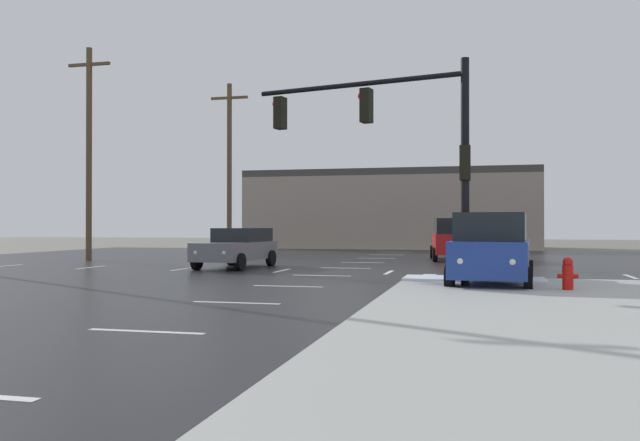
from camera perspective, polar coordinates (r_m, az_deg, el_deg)
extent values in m
plane|color=slate|center=(24.18, 1.24, -4.48)|extent=(120.00, 120.00, 0.00)
cube|color=#232326|center=(24.18, 1.24, -4.45)|extent=(44.00, 44.00, 0.02)
cube|color=white|center=(19.62, 13.13, -4.92)|extent=(4.00, 1.60, 0.06)
cube|color=silver|center=(11.00, -14.79, -9.25)|extent=(2.00, 0.15, 0.01)
cube|color=silver|center=(14.61, -7.25, -7.06)|extent=(2.00, 0.15, 0.01)
cube|color=silver|center=(18.38, -2.78, -5.69)|extent=(2.00, 0.15, 0.01)
cube|color=silver|center=(22.24, 0.14, -4.78)|extent=(2.00, 0.15, 0.01)
cube|color=silver|center=(26.13, 2.18, -4.12)|extent=(2.00, 0.15, 0.01)
cube|color=silver|center=(30.06, 3.70, -3.64)|extent=(2.00, 0.15, 0.01)
cube|color=silver|center=(34.00, 4.86, -3.26)|extent=(2.00, 0.15, 0.01)
cube|color=silver|center=(37.95, 5.78, -2.96)|extent=(2.00, 0.15, 0.01)
cube|color=silver|center=(41.92, 6.52, -2.72)|extent=(2.00, 0.15, 0.01)
cube|color=silver|center=(30.42, -25.53, -3.56)|extent=(0.15, 2.00, 0.01)
cube|color=silver|center=(28.07, -19.17, -3.84)|extent=(0.15, 2.00, 0.01)
cube|color=silver|center=(26.13, -11.75, -4.12)|extent=(0.15, 2.00, 0.01)
cube|color=silver|center=(24.69, -3.31, -4.34)|extent=(0.15, 2.00, 0.01)
cube|color=silver|center=(23.83, 5.96, -4.48)|extent=(0.15, 2.00, 0.01)
cube|color=silver|center=(23.64, 15.64, -4.50)|extent=(0.15, 2.00, 0.01)
cube|color=silver|center=(24.11, 25.21, -4.40)|extent=(0.15, 2.00, 0.01)
cube|color=silver|center=(19.71, 8.75, -5.33)|extent=(0.45, 7.00, 0.01)
cylinder|color=black|center=(17.63, 12.41, 4.13)|extent=(0.22, 0.22, 5.94)
cylinder|color=black|center=(18.97, 3.15, 11.65)|extent=(6.03, 1.49, 0.14)
cube|color=black|center=(18.73, 4.03, 9.85)|extent=(0.35, 0.41, 0.95)
sphere|color=red|center=(18.85, 3.57, 10.67)|extent=(0.20, 0.20, 0.20)
cube|color=black|center=(19.93, -3.45, 9.23)|extent=(0.35, 0.41, 0.95)
sphere|color=red|center=(20.06, -3.86, 9.99)|extent=(0.20, 0.20, 0.20)
cube|color=black|center=(17.65, 12.41, 4.88)|extent=(0.28, 0.36, 0.90)
cylinder|color=red|center=(17.27, 20.60, -4.62)|extent=(0.26, 0.26, 0.60)
sphere|color=red|center=(17.25, 20.60, -3.39)|extent=(0.25, 0.25, 0.25)
cylinder|color=red|center=(17.25, 20.01, -4.53)|extent=(0.12, 0.11, 0.11)
cylinder|color=red|center=(17.29, 21.20, -4.51)|extent=(0.12, 0.11, 0.11)
cube|color=gray|center=(50.75, 6.25, 0.64)|extent=(21.39, 8.00, 5.29)
cube|color=#3F3D3A|center=(50.89, 6.25, 3.90)|extent=(21.39, 8.00, 0.50)
cube|color=#B21919|center=(32.82, 11.48, -1.96)|extent=(2.45, 4.98, 0.95)
cube|color=black|center=(32.81, 11.47, -0.47)|extent=(2.14, 3.53, 0.75)
cylinder|color=black|center=(34.41, 9.67, -2.68)|extent=(0.29, 0.68, 0.66)
cylinder|color=black|center=(34.54, 12.90, -2.67)|extent=(0.29, 0.68, 0.66)
cylinder|color=black|center=(31.15, 9.89, -2.92)|extent=(0.29, 0.68, 0.66)
cylinder|color=black|center=(31.30, 13.47, -2.90)|extent=(0.29, 0.68, 0.66)
sphere|color=white|center=(35.13, 10.19, -1.86)|extent=(0.18, 0.18, 0.18)
sphere|color=white|center=(35.21, 12.22, -1.85)|extent=(0.18, 0.18, 0.18)
cube|color=slate|center=(26.47, -7.30, -2.61)|extent=(2.11, 4.62, 0.70)
cube|color=black|center=(27.07, -6.70, -1.23)|extent=(1.83, 2.59, 0.55)
cylinder|color=black|center=(24.73, -6.91, -3.57)|extent=(0.27, 0.67, 0.66)
cylinder|color=black|center=(25.53, -10.59, -3.47)|extent=(0.27, 0.67, 0.66)
cylinder|color=black|center=(27.54, -4.26, -3.25)|extent=(0.27, 0.67, 0.66)
cylinder|color=black|center=(28.26, -7.65, -3.18)|extent=(0.27, 0.67, 0.66)
sphere|color=white|center=(24.24, -8.26, -2.81)|extent=(0.18, 0.18, 0.18)
sphere|color=white|center=(24.77, -10.66, -2.75)|extent=(0.18, 0.18, 0.18)
cube|color=navy|center=(19.03, 14.63, -3.08)|extent=(2.32, 4.94, 0.95)
cube|color=black|center=(19.01, 14.63, -0.52)|extent=(2.05, 3.49, 0.75)
cylinder|color=black|center=(17.40, 17.53, -4.89)|extent=(0.27, 0.68, 0.66)
cylinder|color=black|center=(17.53, 11.12, -4.87)|extent=(0.27, 0.68, 0.66)
cylinder|color=black|center=(20.66, 17.62, -4.18)|extent=(0.27, 0.68, 0.66)
cylinder|color=black|center=(20.76, 12.21, -4.17)|extent=(0.27, 0.68, 0.66)
sphere|color=white|center=(16.66, 16.29, -3.46)|extent=(0.18, 0.18, 0.18)
sphere|color=white|center=(16.75, 12.01, -3.45)|extent=(0.18, 0.18, 0.18)
cylinder|color=brown|center=(33.83, -19.32, 5.42)|extent=(0.28, 0.28, 10.28)
cube|color=brown|center=(34.54, -19.30, 12.60)|extent=(2.20, 0.14, 0.14)
cylinder|color=brown|center=(38.03, -7.83, 4.38)|extent=(0.28, 0.28, 9.78)
cube|color=brown|center=(38.59, -7.83, 10.45)|extent=(2.20, 0.14, 0.14)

